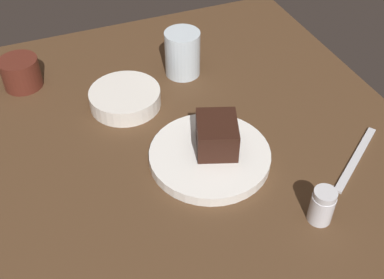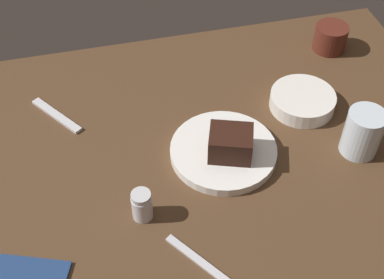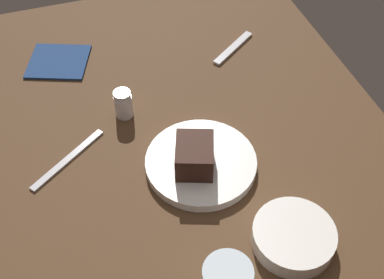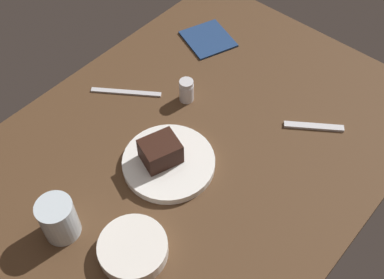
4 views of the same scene
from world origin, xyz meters
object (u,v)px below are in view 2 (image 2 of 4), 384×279
(coffee_cup, at_px, (330,38))
(water_glass, at_px, (363,133))
(salt_shaker, at_px, (142,205))
(dessert_spoon, at_px, (57,115))
(dessert_plate, at_px, (223,151))
(side_bowl, at_px, (302,101))
(chocolate_cake_slice, at_px, (231,143))
(butter_knife, at_px, (209,268))

(coffee_cup, bearing_deg, water_glass, -103.83)
(salt_shaker, bearing_deg, water_glass, 7.13)
(salt_shaker, height_order, dessert_spoon, salt_shaker)
(dessert_plate, height_order, side_bowl, side_bowl)
(salt_shaker, relative_size, side_bowl, 0.45)
(water_glass, bearing_deg, side_bowl, 113.07)
(chocolate_cake_slice, height_order, dessert_spoon, chocolate_cake_slice)
(dessert_spoon, distance_m, butter_knife, 0.50)
(side_bowl, distance_m, coffee_cup, 0.24)
(chocolate_cake_slice, bearing_deg, butter_knife, -114.64)
(salt_shaker, height_order, coffee_cup, same)
(dessert_plate, bearing_deg, side_bowl, 24.70)
(chocolate_cake_slice, relative_size, dessert_spoon, 0.57)
(salt_shaker, relative_size, butter_knife, 0.34)
(side_bowl, distance_m, dessert_spoon, 0.55)
(coffee_cup, height_order, dessert_spoon, coffee_cup)
(dessert_plate, distance_m, chocolate_cake_slice, 0.04)
(water_glass, relative_size, coffee_cup, 1.24)
(coffee_cup, height_order, butter_knife, coffee_cup)
(coffee_cup, bearing_deg, dessert_spoon, -172.74)
(salt_shaker, bearing_deg, butter_knife, -56.60)
(coffee_cup, bearing_deg, chocolate_cake_slice, -139.42)
(water_glass, xyz_separation_m, coffee_cup, (0.08, 0.34, -0.02))
(side_bowl, bearing_deg, salt_shaker, -152.46)
(salt_shaker, height_order, butter_knife, salt_shaker)
(side_bowl, distance_m, butter_knife, 0.46)
(chocolate_cake_slice, height_order, coffee_cup, chocolate_cake_slice)
(chocolate_cake_slice, xyz_separation_m, butter_knife, (-0.11, -0.23, -0.05))
(dessert_plate, distance_m, coffee_cup, 0.46)
(salt_shaker, xyz_separation_m, side_bowl, (0.40, 0.21, -0.01))
(salt_shaker, relative_size, water_glass, 0.64)
(salt_shaker, distance_m, water_glass, 0.47)
(coffee_cup, bearing_deg, salt_shaker, -144.18)
(dessert_plate, height_order, chocolate_cake_slice, chocolate_cake_slice)
(water_glass, height_order, side_bowl, water_glass)
(dessert_plate, xyz_separation_m, side_bowl, (0.21, 0.10, 0.01))
(butter_knife, bearing_deg, coffee_cup, -76.05)
(water_glass, distance_m, dessert_spoon, 0.65)
(chocolate_cake_slice, bearing_deg, salt_shaker, -154.27)
(chocolate_cake_slice, height_order, side_bowl, chocolate_cake_slice)
(butter_knife, bearing_deg, dessert_plate, -56.90)
(dessert_plate, relative_size, butter_knife, 1.16)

